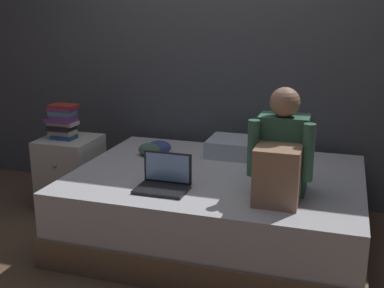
# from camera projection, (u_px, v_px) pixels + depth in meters

# --- Properties ---
(ground_plane) EXTENTS (8.00, 8.00, 0.00)m
(ground_plane) POSITION_uv_depth(u_px,v_px,m) (176.00, 254.00, 3.28)
(ground_plane) COLOR brown
(wall_back) EXTENTS (5.60, 0.10, 2.70)m
(wall_back) POSITION_uv_depth(u_px,v_px,m) (223.00, 40.00, 4.02)
(wall_back) COLOR #4C4F54
(wall_back) RESTS_ON ground_plane
(bed) EXTENTS (2.00, 1.50, 0.50)m
(bed) POSITION_uv_depth(u_px,v_px,m) (217.00, 207.00, 3.43)
(bed) COLOR #7A6047
(bed) RESTS_ON ground_plane
(nightstand) EXTENTS (0.44, 0.46, 0.59)m
(nightstand) POSITION_uv_depth(u_px,v_px,m) (71.00, 173.00, 3.99)
(nightstand) COLOR beige
(nightstand) RESTS_ON ground_plane
(person_sitting) EXTENTS (0.39, 0.44, 0.66)m
(person_sitting) POSITION_uv_depth(u_px,v_px,m) (281.00, 156.00, 2.89)
(person_sitting) COLOR #38664C
(person_sitting) RESTS_ON bed
(laptop) EXTENTS (0.32, 0.23, 0.22)m
(laptop) POSITION_uv_depth(u_px,v_px,m) (164.00, 180.00, 3.05)
(laptop) COLOR black
(laptop) RESTS_ON bed
(pillow) EXTENTS (0.56, 0.36, 0.13)m
(pillow) POSITION_uv_depth(u_px,v_px,m) (245.00, 148.00, 3.73)
(pillow) COLOR silver
(pillow) RESTS_ON bed
(book_stack) EXTENTS (0.25, 0.17, 0.28)m
(book_stack) POSITION_uv_depth(u_px,v_px,m) (63.00, 121.00, 3.86)
(book_stack) COLOR #284C84
(book_stack) RESTS_ON nightstand
(clothes_pile) EXTENTS (0.23, 0.23, 0.10)m
(clothes_pile) POSITION_uv_depth(u_px,v_px,m) (155.00, 148.00, 3.77)
(clothes_pile) COLOR #4C6B56
(clothes_pile) RESTS_ON bed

